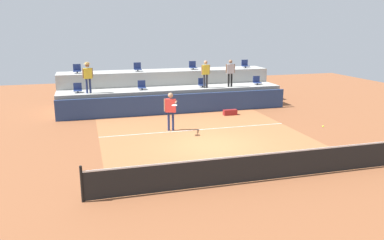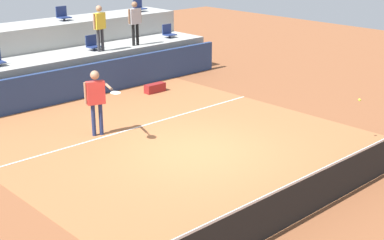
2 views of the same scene
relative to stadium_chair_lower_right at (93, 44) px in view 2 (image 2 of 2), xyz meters
The scene contains 16 objects.
ground_plane 7.60m from the stadium_chair_lower_right, 104.03° to the right, with size 40.00×40.00×0.00m, color brown.
court_inner_paint 6.65m from the stadium_chair_lower_right, 106.17° to the right, with size 9.00×10.00×0.01m, color #A36038.
court_service_line 5.36m from the stadium_chair_lower_right, 110.50° to the right, with size 9.00×0.06×0.00m, color silver.
tennis_net 11.42m from the stadium_chair_lower_right, 99.14° to the right, with size 10.48×0.08×1.07m.
sponsor_backboard 2.37m from the stadium_chair_lower_right, 145.68° to the right, with size 13.00×0.16×1.10m, color navy.
seating_tier_lower 1.99m from the stadium_chair_lower_right, behind, with size 13.00×1.80×1.25m, color #9E9E99.
seating_tier_upper 2.63m from the stadium_chair_lower_right, 134.08° to the left, with size 13.00×1.80×2.10m, color #9E9E99.
stadium_chair_lower_right is the anchor object (origin of this frame).
stadium_chair_lower_far_right 3.55m from the stadium_chair_lower_right, ahead, with size 0.44×0.40×0.52m.
stadium_chair_upper_right 1.99m from the stadium_chair_lower_right, 92.16° to the left, with size 0.44×0.40×0.52m.
stadium_chair_upper_far_right 4.04m from the stadium_chair_lower_right, 27.11° to the left, with size 0.44×0.40×0.52m.
tennis_player 5.51m from the stadium_chair_lower_right, 122.75° to the right, with size 0.60×1.34×1.80m.
spectator_in_grey 0.83m from the stadium_chair_lower_right, 78.25° to the right, with size 0.57×0.24×1.60m.
spectator_in_white 1.82m from the stadium_chair_lower_right, 13.33° to the right, with size 0.57×0.23×1.60m.
tennis_ball 9.83m from the stadium_chair_lower_right, 80.11° to the right, with size 0.07×0.07×0.07m.
equipment_bag 2.84m from the stadium_chair_lower_right, 69.49° to the right, with size 0.76×0.28×0.30m, color maroon.
Camera 2 is at (-9.07, -9.55, 5.30)m, focal length 52.39 mm.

